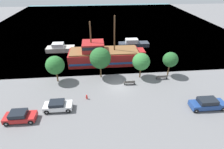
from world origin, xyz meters
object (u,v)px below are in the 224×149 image
moored_boat_dockside (60,48)px  parked_car_curb_rear (207,104)px  moored_boat_outer (133,44)px  parked_car_curb_front (20,116)px  pirate_ship (103,55)px  bench_promenade_east (162,77)px  bench_promenade_west (130,83)px  fire_hydrant (87,97)px  parked_car_curb_mid (58,106)px

moored_boat_dockside → parked_car_curb_rear: bearing=-43.4°
moored_boat_outer → parked_car_curb_front: bearing=-129.0°
pirate_ship → bench_promenade_east: size_ratio=7.97×
bench_promenade_east → bench_promenade_west: same height
fire_hydrant → bench_promenade_east: 14.19m
parked_car_curb_front → bench_promenade_east: size_ratio=2.02×
pirate_ship → moored_boat_outer: 11.91m
parked_car_curb_rear → bench_promenade_west: (-9.98, 6.91, -0.34)m
parked_car_curb_mid → bench_promenade_west: (11.22, 5.30, -0.27)m
parked_car_curb_mid → bench_promenade_east: parked_car_curb_mid is taller
parked_car_curb_mid → bench_promenade_west: 12.41m
moored_boat_dockside → fire_hydrant: bearing=-69.9°
moored_boat_dockside → parked_car_curb_rear: moored_boat_dockside is taller
moored_boat_dockside → parked_car_curb_front: 23.19m
moored_boat_outer → parked_car_curb_rear: (5.88, -24.44, 0.04)m
moored_boat_outer → parked_car_curb_front: (-19.91, -24.55, -0.01)m
fire_hydrant → bench_promenade_east: bench_promenade_east is taller
parked_car_curb_front → parked_car_curb_rear: 25.79m
moored_boat_dockside → bench_promenade_east: size_ratio=3.37×
moored_boat_outer → parked_car_curb_rear: 25.14m
parked_car_curb_front → parked_car_curb_mid: (4.59, 1.72, -0.02)m
parked_car_curb_rear → bench_promenade_east: parked_car_curb_rear is taller
bench_promenade_east → parked_car_curb_mid: bearing=-159.5°
moored_boat_dockside → parked_car_curb_rear: 33.49m
pirate_ship → moored_boat_dockside: pirate_ship is taller
parked_car_curb_front → bench_promenade_west: 17.30m
fire_hydrant → bench_promenade_east: size_ratio=0.38×
moored_boat_dockside → fire_hydrant: (7.08, -19.38, -0.35)m
moored_boat_dockside → moored_boat_outer: bearing=4.4°
parked_car_curb_front → fire_hydrant: 9.35m
pirate_ship → bench_promenade_west: (4.05, -8.90, -1.30)m
pirate_ship → moored_boat_outer: pirate_ship is taller
pirate_ship → bench_promenade_west: size_ratio=8.53×
moored_boat_outer → parked_car_curb_mid: moored_boat_outer is taller
fire_hydrant → bench_promenade_east: (13.46, 4.49, 0.04)m
moored_boat_outer → pirate_ship: bearing=-133.4°
pirate_ship → moored_boat_outer: bearing=46.6°
pirate_ship → moored_boat_dockside: (-10.29, 7.22, -0.98)m
moored_boat_outer → bench_promenade_west: 18.00m
moored_boat_dockside → bench_promenade_west: 21.57m
parked_car_curb_front → bench_promenade_west: size_ratio=2.16×
moored_boat_dockside → fire_hydrant: 20.63m
pirate_ship → fire_hydrant: bearing=-104.8°
bench_promenade_west → parked_car_curb_rear: bearing=-34.7°
bench_promenade_east → moored_boat_outer: bearing=97.3°
moored_boat_dockside → bench_promenade_west: bearing=-48.3°
pirate_ship → moored_boat_dockside: 12.60m
parked_car_curb_mid → parked_car_curb_rear: size_ratio=0.80×
pirate_ship → bench_promenade_west: 9.86m
moored_boat_dockside → parked_car_curb_mid: size_ratio=1.71×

